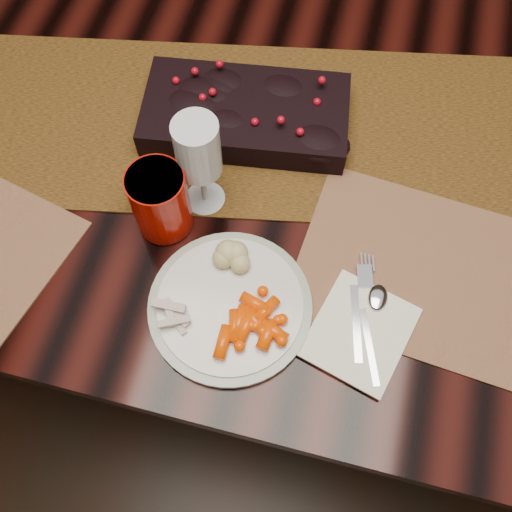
% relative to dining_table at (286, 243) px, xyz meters
% --- Properties ---
extents(floor, '(5.00, 5.00, 0.00)m').
position_rel_dining_table_xyz_m(floor, '(0.00, 0.00, -0.38)').
color(floor, black).
rests_on(floor, ground).
extents(dining_table, '(1.80, 1.00, 0.75)m').
position_rel_dining_table_xyz_m(dining_table, '(0.00, 0.00, 0.00)').
color(dining_table, black).
rests_on(dining_table, floor).
extents(table_runner, '(1.93, 0.74, 0.00)m').
position_rel_dining_table_xyz_m(table_runner, '(-0.03, 0.04, 0.38)').
color(table_runner, '#582F11').
rests_on(table_runner, dining_table).
extents(centerpiece, '(0.38, 0.23, 0.07)m').
position_rel_dining_table_xyz_m(centerpiece, '(-0.10, 0.03, 0.41)').
color(centerpiece, black).
rests_on(centerpiece, table_runner).
extents(placemat_main, '(0.42, 0.33, 0.00)m').
position_rel_dining_table_xyz_m(placemat_main, '(0.25, -0.18, 0.38)').
color(placemat_main, brown).
rests_on(placemat_main, dining_table).
extents(dinner_plate, '(0.30, 0.30, 0.01)m').
position_rel_dining_table_xyz_m(dinner_plate, '(-0.03, -0.32, 0.39)').
color(dinner_plate, silver).
rests_on(dinner_plate, placemat_main).
extents(baby_carrots, '(0.12, 0.10, 0.02)m').
position_rel_dining_table_xyz_m(baby_carrots, '(0.01, -0.35, 0.40)').
color(baby_carrots, '#FF4800').
rests_on(baby_carrots, dinner_plate).
extents(mashed_potatoes, '(0.11, 0.10, 0.05)m').
position_rel_dining_table_xyz_m(mashed_potatoes, '(-0.05, -0.24, 0.42)').
color(mashed_potatoes, beige).
rests_on(mashed_potatoes, dinner_plate).
extents(turkey_shreds, '(0.09, 0.08, 0.02)m').
position_rel_dining_table_xyz_m(turkey_shreds, '(-0.12, -0.36, 0.40)').
color(turkey_shreds, tan).
rests_on(turkey_shreds, dinner_plate).
extents(napkin, '(0.17, 0.19, 0.01)m').
position_rel_dining_table_xyz_m(napkin, '(0.17, -0.31, 0.38)').
color(napkin, white).
rests_on(napkin, placemat_main).
extents(fork, '(0.06, 0.16, 0.00)m').
position_rel_dining_table_xyz_m(fork, '(0.16, -0.28, 0.39)').
color(fork, white).
rests_on(fork, napkin).
extents(spoon, '(0.08, 0.15, 0.00)m').
position_rel_dining_table_xyz_m(spoon, '(0.19, -0.31, 0.39)').
color(spoon, silver).
rests_on(spoon, napkin).
extents(red_cup, '(0.11, 0.11, 0.13)m').
position_rel_dining_table_xyz_m(red_cup, '(-0.18, -0.20, 0.44)').
color(red_cup, '#A00E04').
rests_on(red_cup, placemat_main).
extents(wine_glass, '(0.09, 0.09, 0.19)m').
position_rel_dining_table_xyz_m(wine_glass, '(-0.13, -0.14, 0.47)').
color(wine_glass, silver).
rests_on(wine_glass, dining_table).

